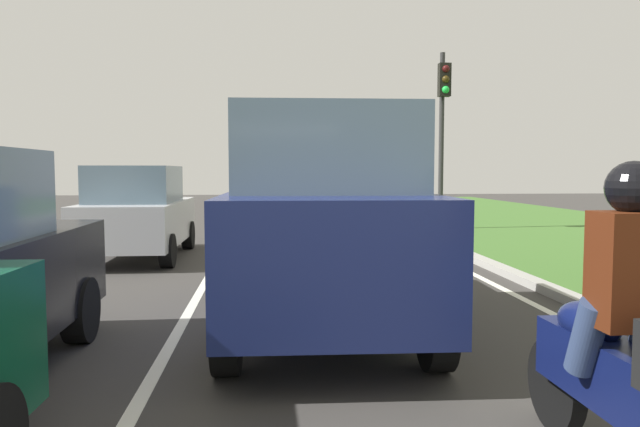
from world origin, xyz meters
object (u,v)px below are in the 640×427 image
Objects in this scene: motorcycle at (632,387)px; traffic_light_near_right at (443,112)px; car_hatchback_far at (138,213)px; rider_person at (630,267)px; car_suv_ahead at (322,219)px.

traffic_light_near_right is at bearing 76.58° from motorcycle.
car_hatchback_far is 1.95× the size of motorcycle.
motorcycle is 1.63× the size of rider_person.
rider_person is at bearing -67.63° from car_suv_ahead.
car_suv_ahead is 3.75m from motorcycle.
rider_person is 13.62m from traffic_light_near_right.
traffic_light_near_right is (4.27, 9.69, 2.14)m from car_suv_ahead.
rider_person is 0.24× the size of traffic_light_near_right.
traffic_light_near_right reaches higher than rider_person.
car_suv_ahead is at bearing -113.79° from traffic_light_near_right.
rider_person is (4.35, -8.65, 0.31)m from car_hatchback_far.
rider_person reaches higher than motorcycle.
rider_person is at bearing -62.88° from car_hatchback_far.
car_suv_ahead is 3.66m from rider_person.
car_suv_ahead is 0.92× the size of traffic_light_near_right.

